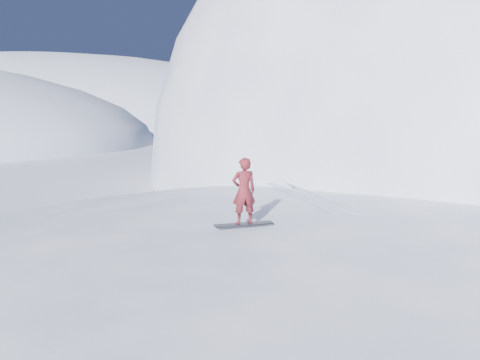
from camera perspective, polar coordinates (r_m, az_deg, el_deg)
The scene contains 8 objects.
ground at distance 13.27m, azimuth 16.64°, elevation -16.67°, with size 400.00×400.00×0.00m, color white.
near_ridge at distance 16.18m, azimuth 15.82°, elevation -11.84°, with size 36.00×28.00×4.80m, color white.
peak_shoulder at distance 34.82m, azimuth 19.21°, elevation -0.83°, with size 28.00×24.00×18.00m, color white.
far_ridge_c at distance 126.11m, azimuth -22.43°, elevation 5.80°, with size 140.00×90.00×36.00m, color white.
wind_bumps at distance 14.90m, azimuth 11.39°, elevation -13.52°, with size 16.00×14.40×1.00m.
snowboard at distance 13.07m, azimuth 0.47°, elevation -5.39°, with size 1.68×0.31×0.03m, color black.
snowboarder at distance 12.87m, azimuth 0.47°, elevation -1.34°, with size 0.68×0.44×1.85m, color maroon.
board_tracks at distance 17.27m, azimuth 8.30°, elevation -1.90°, with size 1.98×5.92×0.04m.
Camera 1 is at (-4.84, -10.98, 5.68)m, focal length 35.00 mm.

